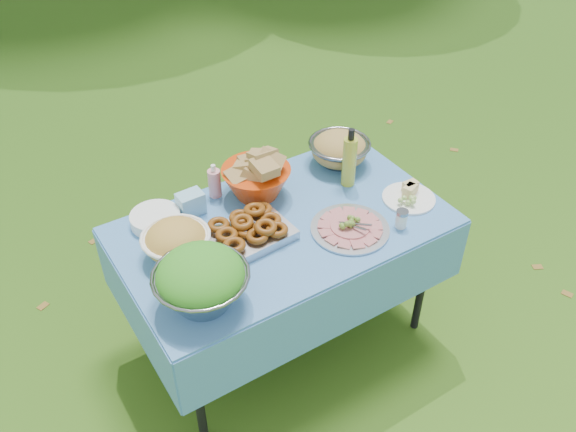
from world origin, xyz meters
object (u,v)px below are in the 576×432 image
object	(u,v)px
salad_bowl	(201,280)
oil_bottle	(350,157)
picnic_table	(284,284)
pasta_bowl_steel	(339,149)
plate_stack	(155,219)
charcuterie_platter	(350,223)
bread_bowl	(256,175)

from	to	relation	value
salad_bowl	oil_bottle	distance (m)	1.00
oil_bottle	picnic_table	bearing A→B (deg)	-167.64
pasta_bowl_steel	salad_bowl	bearing A→B (deg)	-153.55
plate_stack	charcuterie_platter	world-z (taller)	charcuterie_platter
pasta_bowl_steel	charcuterie_platter	distance (m)	0.53
picnic_table	salad_bowl	world-z (taller)	salad_bowl
bread_bowl	oil_bottle	bearing A→B (deg)	-21.46
picnic_table	charcuterie_platter	size ratio (longest dim) A/B	4.16
charcuterie_platter	oil_bottle	xyz separation A→B (m)	(0.20, 0.29, 0.11)
pasta_bowl_steel	plate_stack	bearing A→B (deg)	177.55
charcuterie_platter	plate_stack	bearing A→B (deg)	144.69
bread_bowl	charcuterie_platter	world-z (taller)	bread_bowl
picnic_table	charcuterie_platter	xyz separation A→B (m)	(0.23, -0.19, 0.42)
oil_bottle	salad_bowl	bearing A→B (deg)	-160.65
bread_bowl	oil_bottle	size ratio (longest dim) A/B	1.07
picnic_table	plate_stack	xyz separation A→B (m)	(-0.48, 0.31, 0.41)
bread_bowl	oil_bottle	xyz separation A→B (m)	(0.42, -0.16, 0.04)
plate_stack	oil_bottle	xyz separation A→B (m)	(0.91, -0.21, 0.12)
charcuterie_platter	pasta_bowl_steel	bearing A→B (deg)	59.37
picnic_table	oil_bottle	size ratio (longest dim) A/B	4.81
picnic_table	oil_bottle	world-z (taller)	oil_bottle
plate_stack	bread_bowl	xyz separation A→B (m)	(0.49, -0.05, 0.08)
salad_bowl	pasta_bowl_steel	xyz separation A→B (m)	(1.01, 0.50, -0.04)
picnic_table	pasta_bowl_steel	distance (m)	0.73
oil_bottle	pasta_bowl_steel	bearing A→B (deg)	67.78
plate_stack	bread_bowl	distance (m)	0.50
plate_stack	charcuterie_platter	distance (m)	0.87
charcuterie_platter	salad_bowl	bearing A→B (deg)	-176.60
picnic_table	pasta_bowl_steel	world-z (taller)	pasta_bowl_steel
salad_bowl	pasta_bowl_steel	bearing A→B (deg)	26.45
picnic_table	bread_bowl	xyz separation A→B (m)	(0.01, 0.26, 0.49)
bread_bowl	charcuterie_platter	xyz separation A→B (m)	(0.21, -0.45, -0.07)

